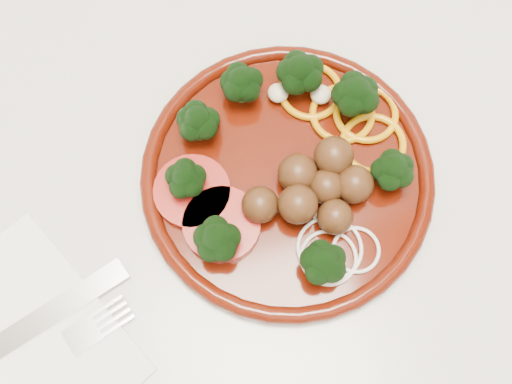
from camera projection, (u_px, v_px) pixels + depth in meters
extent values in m
cube|color=beige|center=(351.00, 256.00, 1.00)|extent=(2.40, 0.60, 0.87)
cube|color=beige|center=(421.00, 142.00, 0.58)|extent=(2.40, 0.60, 0.03)
cylinder|color=#3C0C03|center=(287.00, 178.00, 0.54)|extent=(0.25, 0.25, 0.01)
torus|color=#3C0C03|center=(287.00, 176.00, 0.54)|extent=(0.25, 0.25, 0.01)
sphere|color=#4E2A13|center=(260.00, 204.00, 0.51)|extent=(0.03, 0.03, 0.03)
sphere|color=#4E2A13|center=(354.00, 184.00, 0.52)|extent=(0.03, 0.03, 0.03)
sphere|color=#4E2A13|center=(326.00, 186.00, 0.52)|extent=(0.03, 0.03, 0.03)
sphere|color=#4E2A13|center=(297.00, 207.00, 0.51)|extent=(0.03, 0.03, 0.03)
sphere|color=#4E2A13|center=(333.00, 159.00, 0.52)|extent=(0.03, 0.03, 0.03)
sphere|color=#4E2A13|center=(298.00, 174.00, 0.52)|extent=(0.03, 0.03, 0.03)
sphere|color=#4E2A13|center=(335.00, 216.00, 0.51)|extent=(0.03, 0.03, 0.03)
torus|color=#C17B07|center=(342.00, 114.00, 0.55)|extent=(0.06, 0.06, 0.01)
torus|color=#C17B07|center=(373.00, 144.00, 0.54)|extent=(0.06, 0.06, 0.01)
torus|color=#C17B07|center=(310.00, 91.00, 0.56)|extent=(0.06, 0.06, 0.01)
torus|color=#C17B07|center=(366.00, 113.00, 0.55)|extent=(0.06, 0.06, 0.01)
cylinder|color=#720A07|center=(192.00, 191.00, 0.53)|extent=(0.06, 0.06, 0.01)
cylinder|color=#720A07|center=(222.00, 224.00, 0.52)|extent=(0.06, 0.06, 0.01)
torus|color=beige|center=(329.00, 258.00, 0.51)|extent=(0.05, 0.05, 0.00)
torus|color=beige|center=(356.00, 250.00, 0.51)|extent=(0.04, 0.04, 0.00)
torus|color=beige|center=(330.00, 248.00, 0.51)|extent=(0.05, 0.05, 0.00)
ellipsoid|color=#C6B793|center=(278.00, 93.00, 0.55)|extent=(0.02, 0.02, 0.01)
ellipsoid|color=#C6B793|center=(210.00, 120.00, 0.55)|extent=(0.02, 0.02, 0.01)
ellipsoid|color=#C6B793|center=(321.00, 95.00, 0.55)|extent=(0.02, 0.02, 0.01)
cube|color=white|center=(3.00, 361.00, 0.50)|extent=(0.23, 0.23, 0.00)
cube|color=silver|center=(59.00, 308.00, 0.51)|extent=(0.12, 0.06, 0.00)
cube|color=silver|center=(83.00, 335.00, 0.50)|extent=(0.03, 0.03, 0.00)
cube|color=silver|center=(117.00, 327.00, 0.50)|extent=(0.03, 0.01, 0.00)
cube|color=silver|center=(113.00, 320.00, 0.51)|extent=(0.03, 0.01, 0.00)
cube|color=silver|center=(110.00, 314.00, 0.51)|extent=(0.03, 0.01, 0.00)
cube|color=silver|center=(106.00, 307.00, 0.51)|extent=(0.03, 0.01, 0.00)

